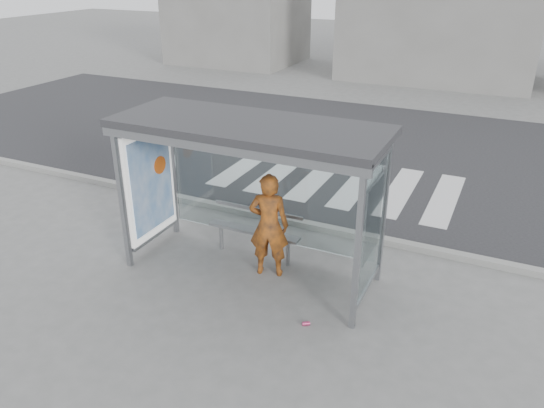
{
  "coord_description": "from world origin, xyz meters",
  "views": [
    {
      "loc": [
        3.6,
        -6.81,
        4.83
      ],
      "look_at": [
        0.3,
        0.2,
        1.25
      ],
      "focal_mm": 35.0,
      "sensor_mm": 36.0,
      "label": 1
    }
  ],
  "objects_px": {
    "bench": "(254,230)",
    "soda_can": "(306,324)",
    "bus_shelter": "(230,158)",
    "person": "(269,225)"
  },
  "relations": [
    {
      "from": "bus_shelter",
      "to": "soda_can",
      "type": "bearing_deg",
      "value": -29.84
    },
    {
      "from": "bench",
      "to": "soda_can",
      "type": "xyz_separation_m",
      "value": [
        1.57,
        -1.45,
        -0.49
      ]
    },
    {
      "from": "person",
      "to": "soda_can",
      "type": "xyz_separation_m",
      "value": [
        1.1,
        -1.06,
        -0.87
      ]
    },
    {
      "from": "bus_shelter",
      "to": "person",
      "type": "bearing_deg",
      "value": 4.63
    },
    {
      "from": "person",
      "to": "bench",
      "type": "relative_size",
      "value": 1.06
    },
    {
      "from": "bus_shelter",
      "to": "person",
      "type": "distance_m",
      "value": 1.27
    },
    {
      "from": "person",
      "to": "bench",
      "type": "bearing_deg",
      "value": -54.52
    },
    {
      "from": "bus_shelter",
      "to": "bench",
      "type": "distance_m",
      "value": 1.54
    },
    {
      "from": "bench",
      "to": "soda_can",
      "type": "relative_size",
      "value": 15.3
    },
    {
      "from": "person",
      "to": "soda_can",
      "type": "height_order",
      "value": "person"
    }
  ]
}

